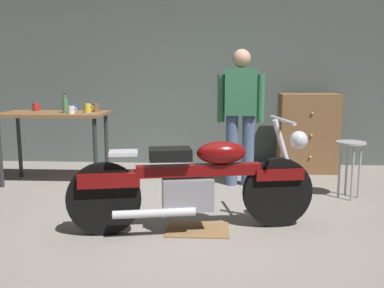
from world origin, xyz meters
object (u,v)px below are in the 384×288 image
object	(u,v)px
person_standing	(241,111)
wooden_dresser	(308,133)
mug_red_diner	(36,107)
mug_blue_enamel	(73,108)
mug_yellow_tall	(88,108)
bottle	(65,105)
mug_white_ceramic	(71,110)
mug_brown_stoneware	(96,107)
motorcycle	(195,181)
shop_stool	(350,154)

from	to	relation	value
person_standing	wooden_dresser	distance (m)	1.33
mug_red_diner	mug_blue_enamel	xyz separation A→B (m)	(0.51, -0.06, -0.01)
mug_yellow_tall	bottle	bearing A→B (deg)	-164.90
mug_white_ceramic	bottle	xyz separation A→B (m)	(-0.11, 0.10, 0.05)
mug_brown_stoneware	motorcycle	bearing A→B (deg)	-51.44
mug_brown_stoneware	mug_red_diner	distance (m)	0.81
shop_stool	mug_white_ceramic	bearing A→B (deg)	174.53
person_standing	shop_stool	distance (m)	1.36
mug_brown_stoneware	bottle	distance (m)	0.38
shop_stool	mug_brown_stoneware	size ratio (longest dim) A/B	5.94
mug_white_ceramic	bottle	bearing A→B (deg)	137.09
motorcycle	person_standing	xyz separation A→B (m)	(0.48, 1.58, 0.48)
mug_brown_stoneware	bottle	world-z (taller)	bottle
wooden_dresser	bottle	bearing A→B (deg)	-164.37
mug_yellow_tall	mug_blue_enamel	bearing A→B (deg)	151.38
person_standing	mug_yellow_tall	size ratio (longest dim) A/B	14.22
mug_brown_stoneware	mug_blue_enamel	xyz separation A→B (m)	(-0.29, 0.01, -0.01)
motorcycle	person_standing	bearing A→B (deg)	62.36
shop_stool	mug_white_ceramic	world-z (taller)	mug_white_ceramic
motorcycle	mug_red_diner	bearing A→B (deg)	129.86
mug_yellow_tall	wooden_dresser	bearing A→B (deg)	15.68
person_standing	mug_brown_stoneware	world-z (taller)	person_standing
mug_blue_enamel	person_standing	bearing A→B (deg)	-3.09
mug_red_diner	bottle	world-z (taller)	bottle
mug_yellow_tall	motorcycle	bearing A→B (deg)	-48.03
mug_red_diner	mug_white_ceramic	bearing A→B (deg)	-31.33
motorcycle	bottle	world-z (taller)	bottle
mug_brown_stoneware	mug_yellow_tall	distance (m)	0.14
shop_stool	bottle	bearing A→B (deg)	172.99
person_standing	shop_stool	world-z (taller)	person_standing
person_standing	mug_blue_enamel	distance (m)	2.12
mug_yellow_tall	bottle	world-z (taller)	bottle
wooden_dresser	shop_stool	bearing A→B (deg)	-81.05
bottle	mug_blue_enamel	bearing A→B (deg)	80.76
mug_white_ceramic	mug_blue_enamel	size ratio (longest dim) A/B	1.04
motorcycle	mug_white_ceramic	bearing A→B (deg)	127.29
person_standing	motorcycle	bearing A→B (deg)	76.32
mug_brown_stoneware	bottle	size ratio (longest dim) A/B	0.45
mug_white_ceramic	wooden_dresser	bearing A→B (deg)	17.93
mug_blue_enamel	bottle	xyz separation A→B (m)	(-0.03, -0.20, 0.05)
wooden_dresser	mug_red_diner	xyz separation A→B (m)	(-3.62, -0.62, 0.40)
shop_stool	mug_yellow_tall	distance (m)	3.15
wooden_dresser	mug_blue_enamel	distance (m)	3.21
wooden_dresser	mug_brown_stoneware	xyz separation A→B (m)	(-2.81, -0.69, 0.40)
bottle	mug_red_diner	bearing A→B (deg)	151.84
wooden_dresser	mug_white_ceramic	distance (m)	3.21
mug_red_diner	person_standing	bearing A→B (deg)	-3.80
bottle	motorcycle	bearing A→B (deg)	-41.87
motorcycle	shop_stool	distance (m)	1.99
wooden_dresser	mug_yellow_tall	distance (m)	3.02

